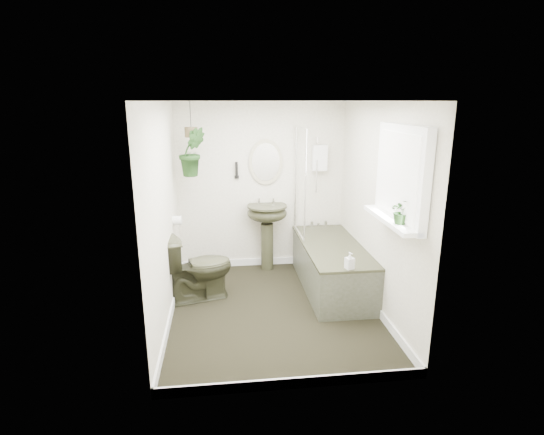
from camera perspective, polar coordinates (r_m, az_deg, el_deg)
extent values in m
cube|color=black|center=(4.96, 0.21, -12.35)|extent=(2.30, 2.80, 0.02)
cube|color=white|center=(4.40, 0.24, 15.51)|extent=(2.30, 2.80, 0.02)
cube|color=white|center=(5.91, -1.44, 4.15)|extent=(2.30, 0.02, 2.30)
cube|color=white|center=(3.21, 3.30, -5.59)|extent=(2.30, 0.02, 2.30)
cube|color=white|center=(4.55, -14.42, 0.26)|extent=(0.02, 2.80, 2.30)
cube|color=white|center=(4.82, 14.05, 1.11)|extent=(0.02, 2.80, 2.30)
cube|color=white|center=(4.94, 0.21, -11.73)|extent=(2.30, 2.80, 0.10)
cube|color=white|center=(5.90, 6.42, 7.98)|extent=(0.20, 0.10, 0.35)
ellipsoid|color=#B6AE8B|center=(5.82, -0.84, 7.47)|extent=(0.46, 0.03, 0.62)
cylinder|color=black|center=(5.80, -4.78, 6.39)|extent=(0.04, 0.04, 0.22)
cylinder|color=white|center=(5.28, -12.65, -0.37)|extent=(0.11, 0.11, 0.11)
cube|color=white|center=(4.06, 17.02, 5.51)|extent=(0.08, 1.00, 0.90)
cube|color=white|center=(4.12, 15.67, -0.25)|extent=(0.18, 1.00, 0.04)
cube|color=white|center=(4.04, 16.43, 5.51)|extent=(0.01, 0.86, 0.76)
imported|color=#2F301F|center=(5.13, -9.86, -6.57)|extent=(0.88, 0.65, 0.81)
imported|color=black|center=(3.90, 17.04, 0.80)|extent=(0.22, 0.20, 0.23)
imported|color=black|center=(5.36, -10.68, 8.66)|extent=(0.38, 0.33, 0.60)
imported|color=black|center=(4.58, 10.41, -5.72)|extent=(0.10, 0.10, 0.18)
cylinder|color=brown|center=(5.34, -10.81, 11.21)|extent=(0.16, 0.16, 0.12)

